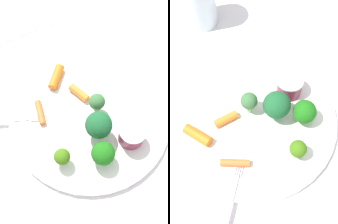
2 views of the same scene
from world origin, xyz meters
TOP-DOWN VIEW (x-y plane):
  - ground_plane at (0.00, 0.00)m, footprint 2.40×2.40m
  - plate at (0.00, 0.00)m, footprint 0.30×0.30m
  - sauce_cup at (0.03, -0.08)m, footprint 0.05×0.05m
  - broccoli_floret_0 at (-0.01, -0.04)m, footprint 0.05×0.05m
  - broccoli_floret_1 at (0.02, 0.00)m, footprint 0.03×0.03m
  - broccoli_floret_2 at (-0.03, -0.08)m, footprint 0.04×0.04m
  - broccoli_floret_3 at (-0.09, -0.05)m, footprint 0.03×0.03m
  - carrot_stick_0 at (0.01, 0.05)m, footprint 0.02×0.04m
  - carrot_stick_1 at (-0.07, 0.05)m, footprint 0.03×0.05m
  - carrot_stick_2 at (-0.01, 0.10)m, footprint 0.05×0.05m
  - napkin at (-0.01, 0.29)m, footprint 0.21×0.13m

SIDE VIEW (x-z plane):
  - ground_plane at x=0.00m, z-range 0.00..0.00m
  - napkin at x=-0.01m, z-range 0.00..0.00m
  - plate at x=0.00m, z-range 0.00..0.01m
  - carrot_stick_1 at x=-0.07m, z-range 0.01..0.02m
  - carrot_stick_0 at x=0.01m, z-range 0.01..0.03m
  - carrot_stick_2 at x=-0.01m, z-range 0.01..0.03m
  - sauce_cup at x=0.03m, z-range 0.01..0.05m
  - broccoli_floret_3 at x=-0.09m, z-range 0.02..0.06m
  - broccoli_floret_2 at x=-0.03m, z-range 0.02..0.06m
  - broccoli_floret_1 at x=0.02m, z-range 0.02..0.07m
  - broccoli_floret_0 at x=-0.01m, z-range 0.02..0.08m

